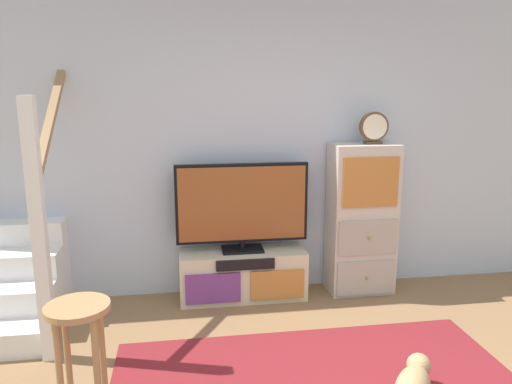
# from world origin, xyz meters

# --- Properties ---
(back_wall) EXTENTS (6.40, 0.12, 2.70)m
(back_wall) POSITION_xyz_m (0.00, 2.46, 1.35)
(back_wall) COLOR silver
(back_wall) RESTS_ON ground_plane
(media_console) EXTENTS (1.11, 0.38, 0.43)m
(media_console) POSITION_xyz_m (-0.30, 2.19, 0.22)
(media_console) COLOR beige
(media_console) RESTS_ON ground_plane
(television) EXTENTS (1.15, 0.22, 0.78)m
(television) POSITION_xyz_m (-0.30, 2.22, 0.85)
(television) COLOR black
(television) RESTS_ON media_console
(side_cabinet) EXTENTS (0.58, 0.38, 1.36)m
(side_cabinet) POSITION_xyz_m (0.79, 2.20, 0.68)
(side_cabinet) COLOR beige
(side_cabinet) RESTS_ON ground_plane
(desk_clock) EXTENTS (0.25, 0.08, 0.28)m
(desk_clock) POSITION_xyz_m (0.85, 2.19, 1.50)
(desk_clock) COLOR #4C3823
(desk_clock) RESTS_ON side_cabinet
(staircase) EXTENTS (1.00, 1.36, 2.20)m
(staircase) POSITION_xyz_m (-2.24, 2.20, 0.37)
(staircase) COLOR white
(staircase) RESTS_ON ground_plane
(bar_stool_near) EXTENTS (0.34, 0.34, 0.73)m
(bar_stool_near) POSITION_xyz_m (-1.37, 0.63, 0.54)
(bar_stool_near) COLOR #A37A4C
(bar_stool_near) RESTS_ON ground_plane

